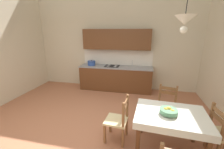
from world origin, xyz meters
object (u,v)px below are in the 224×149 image
(kitchen_cabinetry, at_px, (116,67))
(dining_table, at_px, (170,120))
(pendant_lamp, at_px, (185,21))
(dining_chair_kitchen_side, at_px, (166,107))
(dining_chair_window_side, at_px, (223,134))
(dining_chair_tv_side, at_px, (118,120))
(fruit_bowl, at_px, (169,111))

(kitchen_cabinetry, distance_m, dining_table, 3.13)
(dining_table, height_order, pendant_lamp, pendant_lamp)
(kitchen_cabinetry, relative_size, pendant_lamp, 3.28)
(dining_chair_kitchen_side, bearing_deg, dining_chair_window_side, -43.71)
(dining_chair_window_side, height_order, dining_chair_tv_side, same)
(dining_chair_window_side, bearing_deg, pendant_lamp, 177.68)
(dining_chair_tv_side, height_order, dining_chair_kitchen_side, same)
(dining_chair_window_side, xyz_separation_m, fruit_bowl, (-0.93, -0.09, 0.37))
(pendant_lamp, bearing_deg, dining_table, -116.76)
(dining_chair_tv_side, xyz_separation_m, fruit_bowl, (0.89, -0.10, 0.37))
(dining_chair_tv_side, bearing_deg, pendant_lamp, 1.17)
(dining_table, bearing_deg, pendant_lamp, 63.24)
(dining_table, distance_m, fruit_bowl, 0.21)
(fruit_bowl, bearing_deg, dining_chair_kitchen_side, 82.73)
(dining_table, distance_m, dining_chair_kitchen_side, 0.86)
(dining_chair_tv_side, distance_m, dining_chair_kitchen_side, 1.26)
(kitchen_cabinetry, relative_size, dining_chair_tv_side, 2.84)
(dining_table, relative_size, dining_chair_window_side, 1.36)
(dining_table, relative_size, pendant_lamp, 1.58)
(dining_chair_window_side, relative_size, fruit_bowl, 3.10)
(dining_chair_kitchen_side, bearing_deg, pendant_lamp, -91.23)
(dining_chair_tv_side, bearing_deg, fruit_bowl, -6.56)
(dining_table, xyz_separation_m, pendant_lamp, (0.04, 0.08, 1.66))
(kitchen_cabinetry, xyz_separation_m, dining_chair_tv_side, (0.56, -2.67, -0.41))
(dining_chair_tv_side, distance_m, fruit_bowl, 0.97)
(pendant_lamp, bearing_deg, dining_chair_kitchen_side, 88.77)
(dining_chair_kitchen_side, bearing_deg, fruit_bowl, -97.27)
(dining_chair_kitchen_side, bearing_deg, dining_chair_tv_side, -142.36)
(dining_chair_tv_side, height_order, fruit_bowl, dining_chair_tv_side)
(dining_table, height_order, dining_chair_kitchen_side, dining_chair_kitchen_side)
(kitchen_cabinetry, distance_m, dining_chair_window_side, 3.61)
(kitchen_cabinetry, height_order, pendant_lamp, pendant_lamp)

